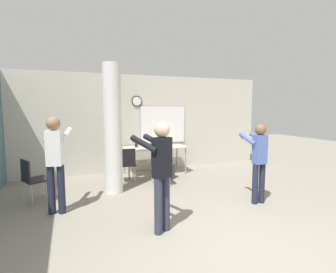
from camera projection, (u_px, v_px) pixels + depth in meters
name	position (u px, v px, depth m)	size (l,w,h in m)	color
ground_plane	(247.00, 262.00, 3.17)	(24.00, 24.00, 0.00)	gray
wall_back	(139.00, 123.00, 7.72)	(8.00, 0.15, 2.80)	beige
support_pillar	(113.00, 129.00, 5.64)	(0.38, 0.38, 2.80)	silver
folding_table	(155.00, 149.00, 7.34)	(1.74, 0.74, 0.77)	beige
bottle_on_table	(136.00, 143.00, 7.26)	(0.08, 0.08, 0.28)	black
waste_bin	(169.00, 171.00, 6.91)	(0.30, 0.30, 0.39)	#38383D
chair_by_left_wall	(33.00, 177.00, 5.09)	(0.59, 0.59, 0.87)	#232328
chair_table_front	(160.00, 163.00, 6.37)	(0.49, 0.49, 0.87)	#232328
chair_table_left	(127.00, 162.00, 6.48)	(0.48, 0.48, 0.87)	#232328
person_playing_side	(259.00, 157.00, 5.05)	(0.35, 0.62, 1.56)	#1E2338
person_playing_front	(161.00, 168.00, 3.85)	(0.56, 0.67, 1.66)	#2D3347
person_watching_back	(55.00, 157.00, 4.55)	(0.49, 0.67, 1.71)	#1E2338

